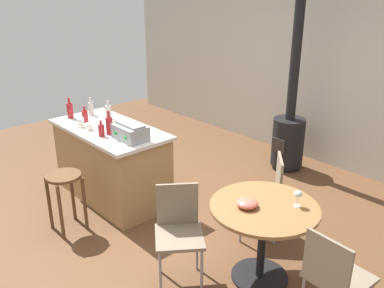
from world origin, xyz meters
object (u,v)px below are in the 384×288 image
Objects in this scene: kitchen_island at (112,163)px; toolbox at (130,132)px; cup_0 at (81,123)px; serving_bowl at (247,203)px; dining_table at (263,224)px; bottle_4 at (85,116)px; wine_glass at (298,195)px; wooden_stool at (65,189)px; bottle_3 at (70,110)px; folding_chair_near at (334,276)px; bottle_2 at (109,125)px; cup_2 at (90,126)px; bottle_5 at (101,130)px; folding_chair_far at (266,190)px; bottle_1 at (91,108)px; bottle_0 at (108,112)px; folding_chair_left at (179,228)px; cup_1 at (111,125)px; wood_stove at (289,129)px.

kitchen_island is 4.08× the size of toolbox.
serving_bowl is (2.32, 0.24, -0.18)m from cup_0.
bottle_4 is (-2.53, -0.24, 0.41)m from dining_table.
wine_glass is 0.80× the size of serving_bowl.
bottle_3 is (-0.93, 0.59, 0.52)m from wooden_stool.
kitchen_island is 7.74× the size of bottle_4.
dining_table is 4.66× the size of bottle_4.
kitchen_island is at bearing -179.56° from serving_bowl.
folding_chair_near reaches higher than wooden_stool.
bottle_2 reaches higher than wine_glass.
wooden_stool is 2.07m from dining_table.
toolbox is 0.60m from cup_2.
kitchen_island is 0.59m from bottle_5.
bottle_1 is (-2.32, -0.61, 0.46)m from folding_chair_far.
folding_chair_far is 3.39× the size of bottle_3.
cup_2 reaches higher than kitchen_island.
cup_0 reaches higher than dining_table.
cup_2 is 0.82× the size of wine_glass.
wooden_stool is at bearing -57.51° from bottle_0.
bottle_1 is at bearing 157.96° from bottle_5.
folding_chair_left is 4.45× the size of bottle_4.
folding_chair_near is at bearing 1.90° from bottle_4.
wine_glass is (0.66, 0.73, 0.32)m from folding_chair_left.
dining_table is at bearing 6.01° from toolbox.
cup_0 is (-2.40, -0.36, 0.39)m from dining_table.
bottle_3 is 2.10× the size of cup_1.
kitchen_island is at bearing 68.49° from cup_2.
bottle_5 is (0.20, -0.21, 0.51)m from kitchen_island.
bottle_1 is at bearing 75.68° from bottle_3.
wooden_stool is 0.80m from cup_2.
wood_stove is 2.61m from bottle_5.
kitchen_island reaches higher than folding_chair_far.
bottle_2 is at bearing -1.12° from bottle_4.
cup_1 is (0.28, 0.22, -0.01)m from cup_0.
bottle_5 is (-1.56, -0.92, 0.45)m from folding_chair_far.
cup_2 reaches higher than wine_glass.
dining_table is 2.30m from cup_2.
cup_0 reaches higher than kitchen_island.
serving_bowl is at bearing 3.57° from bottle_3.
kitchen_island is 0.60m from cup_0.
dining_table is 0.39m from wine_glass.
wood_stove reaches higher than cup_0.
folding_chair_near is (2.90, 0.01, 0.08)m from kitchen_island.
folding_chair_near is at bearing 2.53° from bottle_2.
bottle_4 is 2.45m from serving_bowl.
cup_0 is at bearing -141.99° from cup_1.
cup_2 is at bearing -121.49° from cup_1.
bottle_4 reaches higher than cup_0.
bottle_2 is at bearing -29.46° from kitchen_island.
wood_stove is 2.90m from bottle_3.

